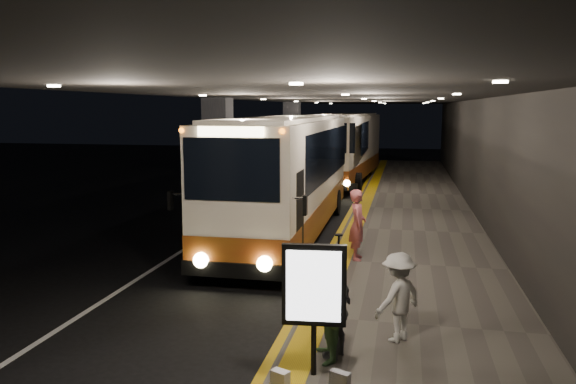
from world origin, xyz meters
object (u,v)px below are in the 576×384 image
(bag_plain, at_px, (280,381))
(stanchion_post, at_px, (338,258))
(passenger_boarding, at_px, (358,225))
(coach_second, at_px, (345,151))
(passenger_waiting_grey, at_px, (337,310))
(info_sign, at_px, (314,288))
(bag_polka, at_px, (340,384))
(passenger_waiting_green, at_px, (324,314))
(passenger_waiting_white, at_px, (398,297))
(coach_main, at_px, (287,181))

(bag_plain, xyz_separation_m, stanchion_post, (0.20, 5.18, 0.39))
(passenger_boarding, bearing_deg, coach_second, 2.44)
(passenger_waiting_grey, xyz_separation_m, info_sign, (-0.26, -0.69, 0.57))
(passenger_boarding, xyz_separation_m, bag_polka, (0.37, -7.13, -0.75))
(passenger_waiting_grey, distance_m, info_sign, 0.93)
(passenger_boarding, height_order, passenger_waiting_grey, passenger_boarding)
(passenger_waiting_green, relative_size, info_sign, 0.77)
(passenger_waiting_grey, relative_size, bag_plain, 4.90)
(passenger_waiting_white, bearing_deg, passenger_boarding, -126.78)
(info_sign, bearing_deg, coach_main, 98.77)
(coach_main, bearing_deg, bag_polka, -74.74)
(coach_main, bearing_deg, stanchion_post, -66.36)
(bag_plain, distance_m, info_sign, 1.38)
(coach_second, distance_m, stanchion_post, 18.70)
(bag_polka, xyz_separation_m, stanchion_post, (-0.63, 5.10, 0.37))
(info_sign, xyz_separation_m, stanchion_post, (-0.17, 4.57, -0.79))
(passenger_waiting_grey, bearing_deg, bag_polka, 26.84)
(stanchion_post, bearing_deg, bag_polka, -83.01)
(coach_second, bearing_deg, passenger_waiting_white, -77.64)
(coach_main, distance_m, stanchion_post, 5.54)
(passenger_waiting_white, bearing_deg, stanchion_post, -115.00)
(passenger_waiting_white, bearing_deg, bag_plain, 4.50)
(coach_second, height_order, passenger_boarding, coach_second)
(coach_main, bearing_deg, info_sign, -76.44)
(passenger_waiting_white, xyz_separation_m, passenger_waiting_grey, (-0.94, -0.84, 0.00))
(info_sign, bearing_deg, passenger_boarding, 83.91)
(passenger_waiting_green, xyz_separation_m, passenger_waiting_white, (1.11, 1.04, 0.00))
(bag_polka, bearing_deg, stanchion_post, 96.99)
(passenger_boarding, distance_m, stanchion_post, 2.08)
(stanchion_post, bearing_deg, passenger_waiting_white, -65.83)
(bag_polka, bearing_deg, passenger_boarding, 92.99)
(passenger_waiting_white, xyz_separation_m, info_sign, (-1.20, -1.52, 0.57))
(coach_main, height_order, passenger_waiting_grey, coach_main)
(passenger_waiting_grey, xyz_separation_m, bag_plain, (-0.63, -1.29, -0.61))
(passenger_waiting_green, xyz_separation_m, bag_polka, (0.37, -1.01, -0.59))
(bag_plain, bearing_deg, passenger_waiting_white, 53.67)
(bag_polka, relative_size, bag_plain, 1.10)
(coach_second, relative_size, passenger_waiting_green, 7.72)
(coach_second, relative_size, bag_polka, 34.07)
(passenger_boarding, bearing_deg, passenger_waiting_white, -172.42)
(coach_main, relative_size, stanchion_post, 10.90)
(bag_polka, height_order, stanchion_post, stanchion_post)
(bag_plain, bearing_deg, stanchion_post, 87.81)
(passenger_waiting_grey, distance_m, bag_polka, 1.37)
(coach_second, height_order, passenger_waiting_green, coach_second)
(passenger_waiting_grey, bearing_deg, passenger_boarding, -160.59)
(bag_polka, distance_m, bag_plain, 0.83)
(passenger_waiting_green, bearing_deg, stanchion_post, 166.54)
(passenger_waiting_grey, bearing_deg, passenger_waiting_green, -21.86)
(coach_main, distance_m, info_sign, 9.83)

